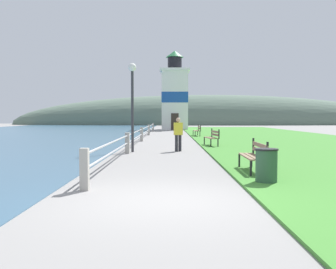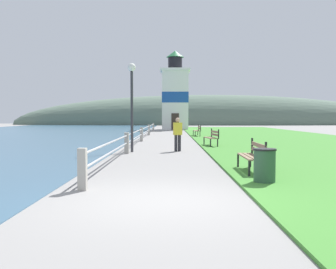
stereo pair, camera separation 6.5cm
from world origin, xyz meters
name	(u,v)px [view 1 (the left image)]	position (x,y,z in m)	size (l,w,h in m)	color
ground_plane	(162,201)	(0.00, 0.00, 0.00)	(160.00, 160.00, 0.00)	gray
grass_verge	(278,139)	(7.78, 19.43, 0.03)	(12.00, 58.28, 0.06)	#428433
seawall_railing	(142,133)	(-1.68, 17.01, 0.55)	(0.18, 32.21, 0.91)	#A8A399
park_bench_near	(255,154)	(2.52, 3.46, 0.54)	(0.50, 1.81, 0.94)	#846B51
park_bench_midway	(213,137)	(2.40, 12.80, 0.54)	(0.66, 1.66, 0.94)	#846B51
park_bench_far	(198,130)	(2.35, 22.94, 0.54)	(0.51, 1.92, 0.94)	#846B51
lighthouse	(175,96)	(0.71, 39.22, 4.18)	(3.62, 3.62, 9.67)	white
person_strolling	(178,133)	(0.52, 10.09, 0.83)	(0.42, 0.31, 1.54)	#28282D
trash_bin	(266,166)	(2.41, 1.74, 0.42)	(0.54, 0.54, 0.84)	#2D5138
lamp_post	(132,91)	(-1.53, 9.76, 2.74)	(0.36, 0.36, 3.96)	#333338
distant_hillside	(209,125)	(8.00, 68.86, 0.00)	(80.00, 16.00, 12.00)	#566B5B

